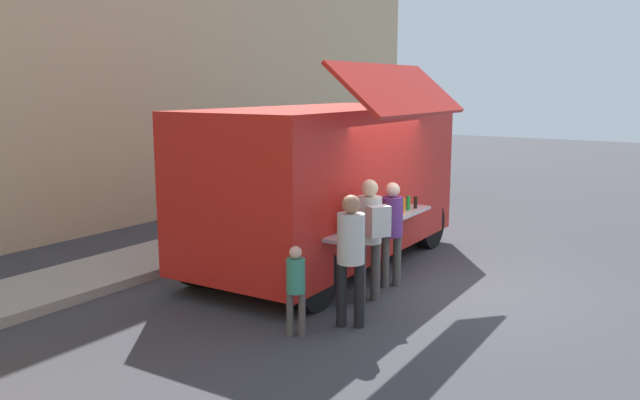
# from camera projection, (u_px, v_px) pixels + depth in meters

# --- Properties ---
(ground_plane) EXTENTS (60.00, 60.00, 0.00)m
(ground_plane) POSITION_uv_depth(u_px,v_px,m) (443.00, 287.00, 9.94)
(ground_plane) COLOR #38383D
(curb_strip) EXTENTS (28.00, 1.60, 0.15)m
(curb_strip) POSITION_uv_depth(u_px,v_px,m) (27.00, 295.00, 9.33)
(curb_strip) COLOR #9E998E
(curb_strip) RESTS_ON ground
(food_truck_main) EXTENTS (5.63, 3.40, 3.41)m
(food_truck_main) POSITION_uv_depth(u_px,v_px,m) (328.00, 180.00, 10.93)
(food_truck_main) COLOR red
(food_truck_main) RESTS_ON ground
(trash_bin) EXTENTS (0.60, 0.60, 0.88)m
(trash_bin) POSITION_uv_depth(u_px,v_px,m) (335.00, 196.00, 15.57)
(trash_bin) COLOR #2B5F35
(trash_bin) RESTS_ON ground
(customer_front_ordering) EXTENTS (0.33, 0.33, 1.64)m
(customer_front_ordering) POSITION_uv_depth(u_px,v_px,m) (392.00, 225.00, 9.79)
(customer_front_ordering) COLOR #4D4A44
(customer_front_ordering) RESTS_ON ground
(customer_mid_with_backpack) EXTENTS (0.51, 0.58, 1.78)m
(customer_mid_with_backpack) POSITION_uv_depth(u_px,v_px,m) (370.00, 228.00, 9.05)
(customer_mid_with_backpack) COLOR #4B4341
(customer_mid_with_backpack) RESTS_ON ground
(customer_rear_waiting) EXTENTS (0.35, 0.35, 1.73)m
(customer_rear_waiting) POSITION_uv_depth(u_px,v_px,m) (351.00, 249.00, 8.12)
(customer_rear_waiting) COLOR black
(customer_rear_waiting) RESTS_ON ground
(child_near_queue) EXTENTS (0.23, 0.23, 1.15)m
(child_near_queue) POSITION_uv_depth(u_px,v_px,m) (296.00, 283.00, 7.87)
(child_near_queue) COLOR #4F4843
(child_near_queue) RESTS_ON ground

